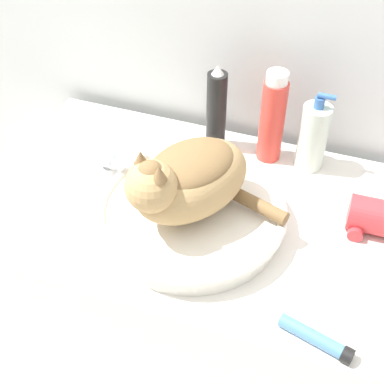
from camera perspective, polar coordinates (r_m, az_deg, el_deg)
The scene contains 9 objects.
vanity_counter at distance 1.49m, azimuth 0.69°, elevation -13.07°, with size 0.97×0.58×0.83m.
sink_basin at distance 1.11m, azimuth 0.20°, elevation -2.44°, with size 0.40×0.40×0.05m.
cat at distance 1.03m, azimuth -0.28°, elevation 1.42°, with size 0.33×0.30×0.18m.
faucet at distance 1.20m, azimuth -8.42°, elevation 2.89°, with size 0.14×0.07×0.13m.
soap_pump_bottle at distance 1.26m, azimuth 12.78°, elevation 5.79°, with size 0.07×0.07×0.20m.
hairspray_can_black at distance 1.28m, azimuth 2.61°, elevation 8.75°, with size 0.05×0.05×0.22m.
shampoo_bottle_tall at distance 1.25m, azimuth 8.57°, elevation 7.80°, with size 0.06×0.06×0.23m.
cream_tube at distance 0.97m, azimuth 13.17°, elevation -14.99°, with size 0.14×0.06×0.03m.
hair_dryer at distance 1.16m, azimuth 19.84°, elevation -2.75°, with size 0.17×0.10×0.08m.
Camera 1 is at (0.26, -0.50, 1.65)m, focal length 50.00 mm.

